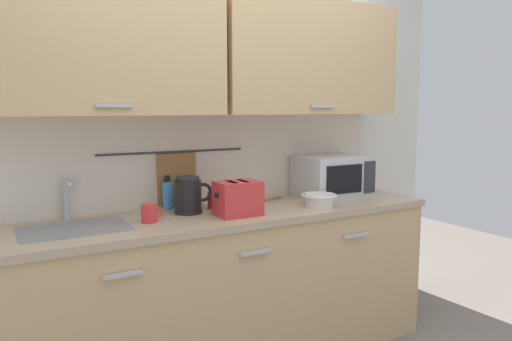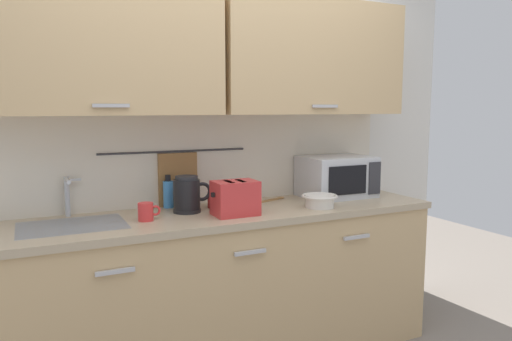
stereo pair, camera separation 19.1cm
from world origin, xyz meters
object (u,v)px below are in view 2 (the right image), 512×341
at_px(microwave, 337,176).
at_px(toaster, 235,198).
at_px(mug_by_kettle, 215,200).
at_px(wooden_spoon, 273,199).
at_px(mug_near_sink, 146,212).
at_px(electric_kettle, 188,195).
at_px(dish_soap_bottle, 168,193).
at_px(mixing_bowl, 320,200).

distance_m(microwave, toaster, 0.87).
bearing_deg(mug_by_kettle, wooden_spoon, 6.40).
relative_size(mug_near_sink, toaster, 0.47).
bearing_deg(toaster, microwave, 15.05).
relative_size(electric_kettle, wooden_spoon, 0.84).
bearing_deg(dish_soap_bottle, wooden_spoon, -5.98).
relative_size(mug_by_kettle, wooden_spoon, 0.45).
xyz_separation_m(microwave, mug_by_kettle, (-0.86, 0.01, -0.09)).
relative_size(mug_near_sink, mug_by_kettle, 1.00).
bearing_deg(wooden_spoon, microwave, -7.78).
bearing_deg(wooden_spoon, dish_soap_bottle, 174.02).
bearing_deg(microwave, electric_kettle, -177.91).
xyz_separation_m(dish_soap_bottle, wooden_spoon, (0.66, -0.07, -0.08)).
bearing_deg(mixing_bowl, mug_near_sink, 173.69).
bearing_deg(toaster, dish_soap_bottle, 127.71).
height_order(microwave, electric_kettle, microwave).
xyz_separation_m(mug_near_sink, wooden_spoon, (0.86, 0.21, -0.04)).
bearing_deg(microwave, dish_soap_bottle, 173.29).
xyz_separation_m(mixing_bowl, toaster, (-0.54, 0.03, 0.05)).
relative_size(dish_soap_bottle, mug_near_sink, 1.63).
relative_size(electric_kettle, mug_near_sink, 1.89).
xyz_separation_m(electric_kettle, mug_by_kettle, (0.18, 0.05, -0.05)).
distance_m(dish_soap_bottle, wooden_spoon, 0.67).
height_order(electric_kettle, mug_near_sink, electric_kettle).
relative_size(microwave, electric_kettle, 2.03).
bearing_deg(toaster, mug_by_kettle, 96.19).
relative_size(electric_kettle, mixing_bowl, 1.06).
bearing_deg(mug_near_sink, electric_kettle, 22.31).
bearing_deg(mug_near_sink, toaster, -9.61).
distance_m(mug_by_kettle, wooden_spoon, 0.42).
xyz_separation_m(toaster, mug_by_kettle, (-0.03, 0.24, -0.05)).
height_order(dish_soap_bottle, toaster, dish_soap_bottle).
height_order(microwave, dish_soap_bottle, microwave).
xyz_separation_m(mixing_bowl, mug_by_kettle, (-0.56, 0.27, 0.00)).
bearing_deg(mug_by_kettle, microwave, -0.97).
bearing_deg(mug_near_sink, mug_by_kettle, 19.77).
relative_size(dish_soap_bottle, mug_by_kettle, 1.63).
bearing_deg(electric_kettle, toaster, -41.62).
height_order(mug_by_kettle, wooden_spoon, mug_by_kettle).
bearing_deg(mixing_bowl, toaster, 176.63).
bearing_deg(dish_soap_bottle, mug_near_sink, -125.37).
bearing_deg(wooden_spoon, mug_near_sink, -166.50).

